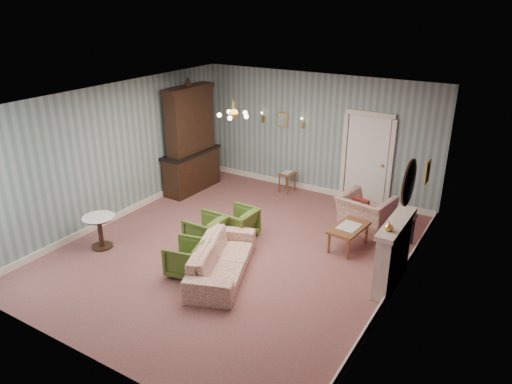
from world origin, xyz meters
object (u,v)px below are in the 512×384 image
Objects in this scene: olive_chair_b at (206,230)px; coffee_table at (348,237)px; olive_chair_c at (238,222)px; fireplace at (393,253)px; wingback_chair at (366,206)px; side_table_black at (402,231)px; olive_chair_a at (187,257)px; dresser at (190,137)px; sofa_chintz at (222,254)px; pedestal_table at (100,232)px.

olive_chair_b reaches higher than coffee_table.
olive_chair_c is 0.49× the size of fireplace.
coffee_table is at bearing 143.82° from fireplace.
wingback_chair is 0.74× the size of fireplace.
side_table_black is (0.90, -0.49, -0.13)m from wingback_chair.
olive_chair_c reaches higher than coffee_table.
wingback_chair is at bearing 137.47° from olive_chair_a.
fireplace is at bearing -36.18° from coffee_table.
side_table_black is (3.24, 1.95, -0.02)m from olive_chair_b.
dresser is 4.27× the size of side_table_black.
wingback_chair is at bearing 151.24° from side_table_black.
side_table_black is at bearing -62.84° from sofa_chintz.
dresser is at bearing 96.41° from pedestal_table.
olive_chair_c reaches higher than side_table_black.
fireplace reaches higher than sofa_chintz.
wingback_chair is 1.14× the size of coffee_table.
fireplace reaches higher than olive_chair_b.
pedestal_table is (-4.93, -3.06, 0.01)m from side_table_black.
olive_chair_a is 0.61m from sofa_chintz.
olive_chair_c is 3.05m from dresser.
side_table_black is (-0.21, 1.39, -0.26)m from fireplace.
wingback_chair reaches higher than side_table_black.
fireplace is at bearing -81.38° from side_table_black.
olive_chair_c is 2.71m from wingback_chair.
coffee_table is (1.54, 2.02, -0.17)m from sofa_chintz.
sofa_chintz is 2.88m from fireplace.
olive_chair_a is 3.97m from wingback_chair.
olive_chair_c is 1.06× the size of side_table_black.
olive_chair_b reaches higher than side_table_black.
olive_chair_b reaches higher than olive_chair_c.
sofa_chintz is 1.98× the size of wingback_chair.
dresser is 4.15× the size of pedestal_table.
dresser is 3.48m from pedestal_table.
sofa_chintz is 3.46m from wingback_chair.
wingback_chair is (1.48, 3.12, 0.05)m from sofa_chintz.
coffee_table is (-1.06, 0.77, -0.35)m from fireplace.
side_table_black is at bearing 121.45° from olive_chair_b.
fireplace is 1.43m from side_table_black.
olive_chair_a is 1.04m from olive_chair_b.
dresser is (-2.06, 2.19, 1.03)m from olive_chair_b.
pedestal_table reaches higher than side_table_black.
sofa_chintz reaches higher than side_table_black.
fireplace is at bearing 129.99° from wingback_chair.
sofa_chintz is 3.21× the size of side_table_black.
olive_chair_b is 2.75m from coffee_table.
pedestal_table is at bearing -162.01° from fireplace.
olive_chair_a is at bearing 69.07° from wingback_chair.
olive_chair_a is 0.64× the size of wingback_chair.
coffee_table is at bearing 30.90° from pedestal_table.
olive_chair_a reaches higher than coffee_table.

